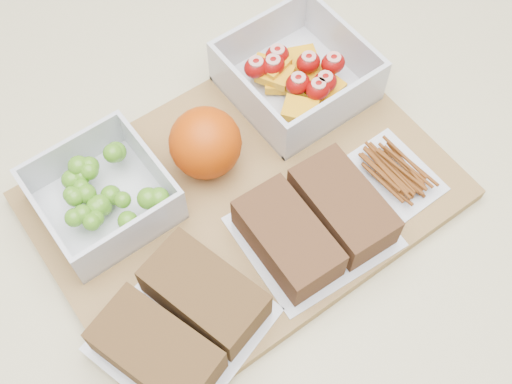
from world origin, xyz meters
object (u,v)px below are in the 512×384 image
Objects in this scene: grape_container at (103,195)px; sandwich_bag_center at (315,223)px; sandwich_bag_left at (181,322)px; pretzel_bag at (393,172)px; fruit_container at (296,76)px; orange at (205,143)px; cutting_board at (245,196)px.

grape_container is 0.22m from sandwich_bag_center.
sandwich_bag_center is at bearing 1.88° from sandwich_bag_left.
sandwich_bag_center reaches higher than pretzel_bag.
grape_container is at bearing 86.58° from sandwich_bag_left.
grape_container is at bearing -179.35° from fruit_container.
sandwich_bag_left is 1.81× the size of pretzel_bag.
fruit_container is at bearing 31.57° from sandwich_bag_left.
orange is at bearing -9.59° from grape_container.
orange is 0.78× the size of pretzel_bag.
sandwich_bag_center is (0.16, 0.01, -0.00)m from sandwich_bag_left.
cutting_board is 0.07m from orange.
fruit_container is 0.81× the size of sandwich_bag_left.
grape_container is 1.26× the size of pretzel_bag.
sandwich_bag_left is 1.16× the size of sandwich_bag_center.
orange is (-0.14, -0.02, 0.01)m from fruit_container.
orange reaches higher than sandwich_bag_left.
sandwich_bag_left is at bearing -148.43° from fruit_container.
sandwich_bag_center is at bearing -73.71° from orange.
fruit_container is at bearing 57.42° from sandwich_bag_center.
fruit_container is (0.26, 0.00, 0.00)m from grape_container.
sandwich_bag_left is at bearing -93.42° from grape_container.
pretzel_bag is at bearing 1.34° from sandwich_bag_left.
sandwich_bag_left is (-0.01, -0.16, -0.00)m from grape_container.
cutting_board is 0.09m from sandwich_bag_center.
grape_container reaches higher than cutting_board.
grape_container is at bearing 170.41° from orange.
orange is 0.20m from pretzel_bag.
orange is 0.14m from sandwich_bag_center.
sandwich_bag_center is at bearing -179.48° from pretzel_bag.
fruit_container is 1.87× the size of orange.
grape_container is 0.70× the size of sandwich_bag_left.
orange is at bearing 137.80° from pretzel_bag.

